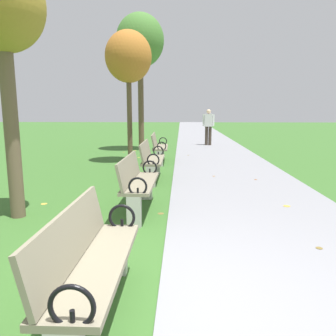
% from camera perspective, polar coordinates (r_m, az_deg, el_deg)
% --- Properties ---
extents(ground_plane, '(80.00, 80.00, 0.00)m').
position_cam_1_polar(ground_plane, '(3.00, -2.02, -23.30)').
color(ground_plane, '#386628').
extents(paved_walkway, '(2.93, 44.00, 0.02)m').
position_cam_1_polar(paved_walkway, '(20.60, 5.83, 5.45)').
color(paved_walkway, gray).
rests_on(paved_walkway, ground).
extents(park_bench_1, '(0.48, 1.60, 0.90)m').
position_cam_1_polar(park_bench_1, '(2.75, -13.18, -15.34)').
color(park_bench_1, gray).
rests_on(park_bench_1, ground).
extents(park_bench_2, '(0.50, 1.61, 0.90)m').
position_cam_1_polar(park_bench_2, '(5.41, -5.20, -2.41)').
color(park_bench_2, gray).
rests_on(park_bench_2, ground).
extents(park_bench_3, '(0.48, 1.60, 0.90)m').
position_cam_1_polar(park_bench_3, '(7.80, -2.89, 1.46)').
color(park_bench_3, gray).
rests_on(park_bench_3, ground).
extents(park_bench_4, '(0.52, 1.61, 0.90)m').
position_cam_1_polar(park_bench_4, '(10.39, -1.60, 3.63)').
color(park_bench_4, gray).
rests_on(park_bench_4, ground).
extents(tree_2, '(1.20, 1.20, 3.76)m').
position_cam_1_polar(tree_2, '(5.65, -26.58, 22.76)').
color(tree_2, brown).
rests_on(tree_2, ground).
extents(tree_3, '(1.40, 1.40, 3.98)m').
position_cam_1_polar(tree_3, '(10.58, -6.80, 18.24)').
color(tree_3, brown).
rests_on(tree_3, ground).
extents(tree_4, '(1.86, 1.86, 5.29)m').
position_cam_1_polar(tree_4, '(13.79, -4.81, 20.71)').
color(tree_4, brown).
rests_on(tree_4, ground).
extents(pedestrian_walking, '(0.52, 0.28, 1.62)m').
position_cam_1_polar(pedestrian_walking, '(15.35, 6.94, 7.30)').
color(pedestrian_walking, '#3D3328').
rests_on(pedestrian_walking, paved_walkway).
extents(scattered_leaves, '(4.73, 11.64, 0.02)m').
position_cam_1_polar(scattered_leaves, '(6.79, -1.68, -3.92)').
color(scattered_leaves, gold).
rests_on(scattered_leaves, ground).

